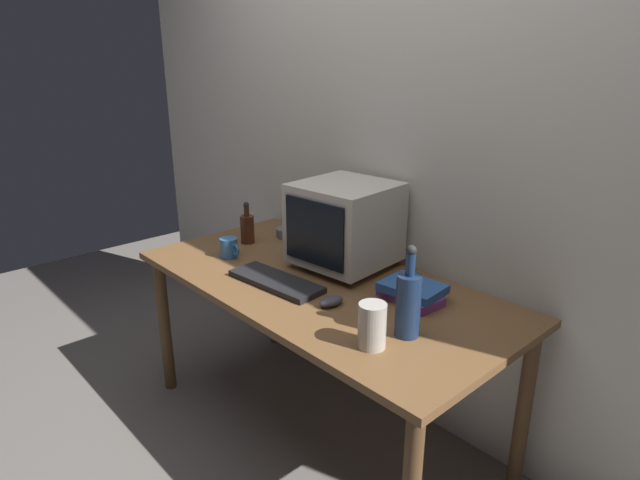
{
  "coord_description": "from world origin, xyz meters",
  "views": [
    {
      "loc": [
        1.49,
        -1.37,
        1.62
      ],
      "look_at": [
        0.0,
        0.0,
        0.91
      ],
      "focal_mm": 30.22,
      "sensor_mm": 36.0,
      "label": 1
    }
  ],
  "objects_px": {
    "keyboard": "(276,281)",
    "mug": "(229,248)",
    "crt_monitor": "(345,224)",
    "bottle_short": "(247,228)",
    "cd_spindle": "(288,232)",
    "computer_mouse": "(331,301)",
    "book_stack": "(411,292)",
    "metal_canister": "(372,326)",
    "bottle_tall": "(408,302)"
  },
  "relations": [
    {
      "from": "book_stack",
      "to": "metal_canister",
      "type": "relative_size",
      "value": 1.64
    },
    {
      "from": "computer_mouse",
      "to": "cd_spindle",
      "type": "height_order",
      "value": "cd_spindle"
    },
    {
      "from": "bottle_short",
      "to": "mug",
      "type": "relative_size",
      "value": 1.72
    },
    {
      "from": "bottle_tall",
      "to": "bottle_short",
      "type": "xyz_separation_m",
      "value": [
        -1.11,
        0.14,
        -0.04
      ]
    },
    {
      "from": "cd_spindle",
      "to": "metal_canister",
      "type": "relative_size",
      "value": 0.8
    },
    {
      "from": "crt_monitor",
      "to": "mug",
      "type": "height_order",
      "value": "crt_monitor"
    },
    {
      "from": "book_stack",
      "to": "cd_spindle",
      "type": "height_order",
      "value": "book_stack"
    },
    {
      "from": "keyboard",
      "to": "metal_canister",
      "type": "height_order",
      "value": "metal_canister"
    },
    {
      "from": "crt_monitor",
      "to": "bottle_tall",
      "type": "distance_m",
      "value": 0.64
    },
    {
      "from": "bottle_short",
      "to": "book_stack",
      "type": "height_order",
      "value": "bottle_short"
    },
    {
      "from": "bottle_short",
      "to": "cd_spindle",
      "type": "height_order",
      "value": "bottle_short"
    },
    {
      "from": "computer_mouse",
      "to": "mug",
      "type": "xyz_separation_m",
      "value": [
        -0.67,
        0.0,
        0.03
      ]
    },
    {
      "from": "crt_monitor",
      "to": "bottle_short",
      "type": "height_order",
      "value": "crt_monitor"
    },
    {
      "from": "keyboard",
      "to": "computer_mouse",
      "type": "distance_m",
      "value": 0.29
    },
    {
      "from": "mug",
      "to": "metal_canister",
      "type": "relative_size",
      "value": 0.8
    },
    {
      "from": "mug",
      "to": "computer_mouse",
      "type": "bearing_deg",
      "value": -0.1
    },
    {
      "from": "crt_monitor",
      "to": "computer_mouse",
      "type": "relative_size",
      "value": 4.17
    },
    {
      "from": "mug",
      "to": "cd_spindle",
      "type": "height_order",
      "value": "mug"
    },
    {
      "from": "bottle_short",
      "to": "book_stack",
      "type": "distance_m",
      "value": 0.96
    },
    {
      "from": "bottle_tall",
      "to": "mug",
      "type": "xyz_separation_m",
      "value": [
        -1.0,
        -0.03,
        -0.07
      ]
    },
    {
      "from": "keyboard",
      "to": "cd_spindle",
      "type": "relative_size",
      "value": 3.5
    },
    {
      "from": "mug",
      "to": "cd_spindle",
      "type": "distance_m",
      "value": 0.38
    },
    {
      "from": "bottle_short",
      "to": "cd_spindle",
      "type": "bearing_deg",
      "value": 72.8
    },
    {
      "from": "keyboard",
      "to": "mug",
      "type": "bearing_deg",
      "value": 170.1
    },
    {
      "from": "metal_canister",
      "to": "book_stack",
      "type": "bearing_deg",
      "value": 109.41
    },
    {
      "from": "book_stack",
      "to": "computer_mouse",
      "type": "bearing_deg",
      "value": -124.23
    },
    {
      "from": "bottle_tall",
      "to": "metal_canister",
      "type": "height_order",
      "value": "bottle_tall"
    },
    {
      "from": "keyboard",
      "to": "mug",
      "type": "distance_m",
      "value": 0.39
    },
    {
      "from": "computer_mouse",
      "to": "cd_spindle",
      "type": "bearing_deg",
      "value": 157.22
    },
    {
      "from": "bottle_short",
      "to": "crt_monitor",
      "type": "bearing_deg",
      "value": 13.91
    },
    {
      "from": "crt_monitor",
      "to": "bottle_short",
      "type": "xyz_separation_m",
      "value": [
        -0.54,
        -0.13,
        -0.12
      ]
    },
    {
      "from": "bottle_short",
      "to": "book_stack",
      "type": "xyz_separation_m",
      "value": [
        0.95,
        0.08,
        -0.04
      ]
    },
    {
      "from": "crt_monitor",
      "to": "metal_canister",
      "type": "relative_size",
      "value": 2.78
    },
    {
      "from": "book_stack",
      "to": "cd_spindle",
      "type": "relative_size",
      "value": 2.05
    },
    {
      "from": "mug",
      "to": "metal_canister",
      "type": "xyz_separation_m",
      "value": [
        0.97,
        -0.11,
        0.03
      ]
    },
    {
      "from": "bottle_short",
      "to": "cd_spindle",
      "type": "distance_m",
      "value": 0.22
    },
    {
      "from": "keyboard",
      "to": "book_stack",
      "type": "height_order",
      "value": "book_stack"
    },
    {
      "from": "crt_monitor",
      "to": "computer_mouse",
      "type": "distance_m",
      "value": 0.43
    },
    {
      "from": "keyboard",
      "to": "book_stack",
      "type": "bearing_deg",
      "value": 26.41
    },
    {
      "from": "mug",
      "to": "metal_canister",
      "type": "distance_m",
      "value": 0.98
    },
    {
      "from": "keyboard",
      "to": "mug",
      "type": "height_order",
      "value": "mug"
    },
    {
      "from": "computer_mouse",
      "to": "bottle_short",
      "type": "distance_m",
      "value": 0.8
    },
    {
      "from": "book_stack",
      "to": "mug",
      "type": "bearing_deg",
      "value": -163.36
    },
    {
      "from": "mug",
      "to": "crt_monitor",
      "type": "bearing_deg",
      "value": 35.7
    },
    {
      "from": "computer_mouse",
      "to": "bottle_tall",
      "type": "bearing_deg",
      "value": 11.08
    },
    {
      "from": "keyboard",
      "to": "cd_spindle",
      "type": "distance_m",
      "value": 0.59
    },
    {
      "from": "bottle_short",
      "to": "keyboard",
      "type": "bearing_deg",
      "value": -23.06
    },
    {
      "from": "mug",
      "to": "bottle_tall",
      "type": "bearing_deg",
      "value": 1.85
    },
    {
      "from": "crt_monitor",
      "to": "keyboard",
      "type": "bearing_deg",
      "value": -98.0
    },
    {
      "from": "computer_mouse",
      "to": "book_stack",
      "type": "xyz_separation_m",
      "value": [
        0.17,
        0.25,
        0.02
      ]
    }
  ]
}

